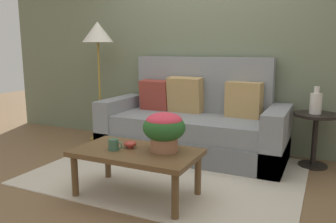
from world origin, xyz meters
The scene contains 11 objects.
ground_plane centered at (0.00, 0.00, 0.00)m, with size 14.00×14.00×0.00m, color brown.
wall_back centered at (0.00, 1.20, 1.47)m, with size 6.40×0.12×2.93m, color slate.
area_rug centered at (0.00, 0.05, 0.01)m, with size 2.59×1.93×0.01m, color beige.
couch centered at (-0.01, 0.73, 0.35)m, with size 2.15×0.88×1.15m.
coffee_table centered at (-0.01, -0.59, 0.35)m, with size 1.05×0.59×0.41m.
side_table centered at (1.32, 0.86, 0.40)m, with size 0.46×0.46×0.58m.
floor_lamp centered at (-1.40, 0.79, 1.37)m, with size 0.42×0.42×1.60m.
potted_plant centered at (0.21, -0.50, 0.60)m, with size 0.35×0.35×0.32m.
coffee_mug centered at (-0.18, -0.66, 0.45)m, with size 0.13×0.09×0.09m.
snack_bowl centered at (-0.10, -0.54, 0.44)m, with size 0.11×0.11×0.06m.
table_vase centered at (1.31, 0.84, 0.70)m, with size 0.12×0.12×0.29m.
Camera 1 is at (1.40, -2.95, 1.24)m, focal length 36.27 mm.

